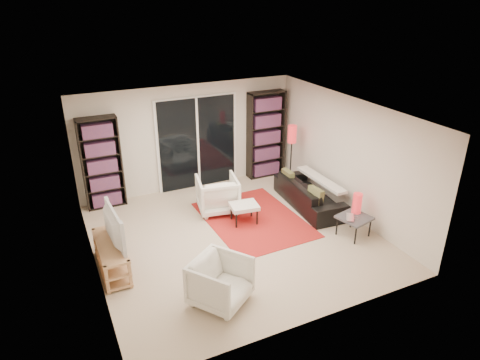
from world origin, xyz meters
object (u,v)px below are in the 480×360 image
tv_stand (112,256)px  armchair_front (221,282)px  bookshelf_left (102,163)px  bookshelf_right (266,135)px  floor_lamp (292,140)px  side_table (354,219)px  armchair_back (217,194)px  sofa (309,194)px  ottoman (244,207)px

tv_stand → armchair_front: size_ratio=1.62×
bookshelf_left → bookshelf_right: bearing=-0.0°
floor_lamp → side_table: bearing=-92.5°
tv_stand → armchair_back: (2.38, 1.18, 0.11)m
side_table → floor_lamp: (0.11, 2.45, 0.77)m
armchair_back → floor_lamp: size_ratio=0.56×
tv_stand → sofa: 4.26m
bookshelf_left → armchair_back: 2.47m
tv_stand → armchair_back: bearing=26.4°
sofa → armchair_front: bearing=129.6°
armchair_front → ottoman: armchair_front is taller
bookshelf_right → ottoman: (-1.50, -1.92, -0.71)m
tv_stand → sofa: size_ratio=0.65×
side_table → floor_lamp: bearing=87.5°
side_table → ottoman: bearing=140.9°
tv_stand → armchair_front: 1.99m
armchair_back → ottoman: size_ratio=1.41×
armchair_back → floor_lamp: floor_lamp is taller
armchair_front → side_table: bearing=-23.0°
side_table → floor_lamp: floor_lamp is taller
bookshelf_right → floor_lamp: (0.24, -0.79, 0.08)m
sofa → side_table: size_ratio=3.01×
bookshelf_right → sofa: bearing=-88.1°
sofa → ottoman: size_ratio=3.31×
bookshelf_left → side_table: bearing=-39.2°
bookshelf_right → ottoman: 2.54m
armchair_back → bookshelf_left: bearing=-19.7°
bookshelf_left → side_table: bookshelf_left is taller
side_table → armchair_front: bearing=-167.6°
bookshelf_right → armchair_back: (-1.79, -1.23, -0.67)m
armchair_back → side_table: armchair_back is taller
bookshelf_left → sofa: bearing=-25.5°
armchair_front → armchair_back: bearing=32.9°
sofa → armchair_front: (-2.92, -2.04, 0.07)m
ottoman → floor_lamp: 2.22m
bookshelf_left → tv_stand: 2.53m
armchair_front → tv_stand: bearing=95.8°
bookshelf_left → bookshelf_right: bookshelf_right is taller
floor_lamp → armchair_front: bearing=-134.8°
armchair_back → ottoman: armchair_back is taller
armchair_front → side_table: (2.99, 0.66, 0.00)m
bookshelf_left → armchair_front: bearing=-75.7°
side_table → floor_lamp: 2.57m
tv_stand → side_table: bearing=-11.0°
bookshelf_right → side_table: bookshelf_right is taller
sofa → armchair_back: bearing=75.5°
armchair_front → ottoman: 2.40m
bookshelf_right → ottoman: bookshelf_right is taller
ottoman → side_table: bearing=-39.1°
bookshelf_left → tv_stand: bearing=-97.4°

